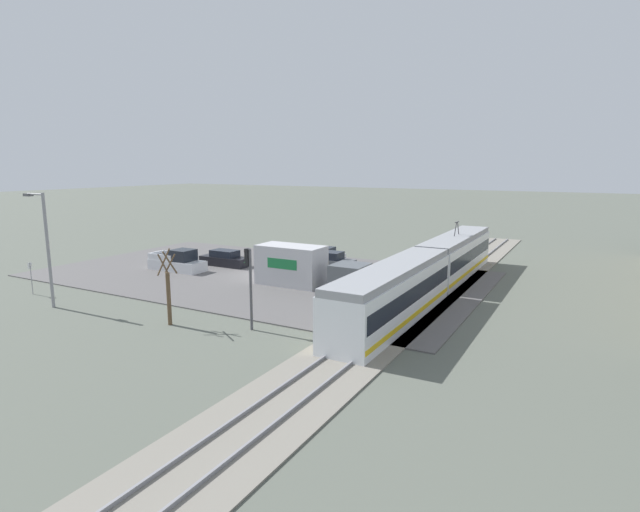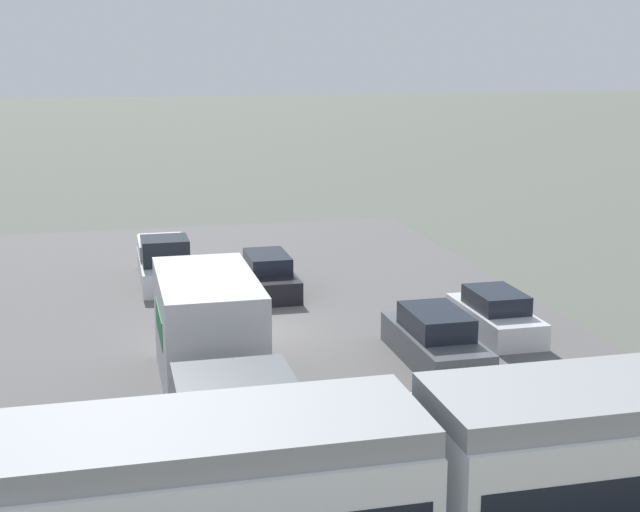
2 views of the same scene
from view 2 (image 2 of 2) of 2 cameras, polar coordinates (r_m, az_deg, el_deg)
The scene contains 8 objects.
ground_plane at distance 29.19m, azimuth -4.38°, elevation -5.00°, with size 320.00×320.00×0.00m, color #565B51.
road_surface at distance 29.18m, azimuth -4.38°, elevation -4.93°, with size 21.47×36.75×0.08m.
light_rail_tram at distance 15.51m, azimuth 6.73°, elevation -15.07°, with size 29.02×2.77×4.50m.
box_truck at distance 23.19m, azimuth -6.83°, elevation -5.97°, with size 2.58×8.91×3.07m.
pickup_truck at distance 35.58m, azimuth -9.92°, elevation -0.54°, with size 1.92×5.32×1.92m.
sedan_car_0 at distance 26.35m, azimuth 7.39°, elevation -5.41°, with size 1.83×4.80×1.57m.
sedan_car_1 at distance 29.38m, azimuth 11.15°, elevation -3.75°, with size 1.74×4.24×1.41m.
sedan_car_2 at distance 33.93m, azimuth -3.38°, elevation -1.24°, with size 1.75×4.76×1.45m.
Camera 2 is at (4.33, 27.44, 8.97)m, focal length 50.00 mm.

